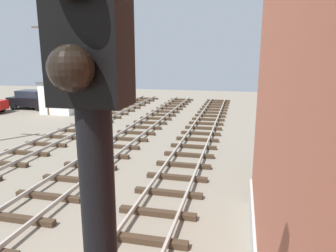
# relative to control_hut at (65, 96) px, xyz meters

# --- Properties ---
(control_hut) EXTENTS (3.00, 3.80, 2.76)m
(control_hut) POSITION_rel_control_hut_xyz_m (0.00, 0.00, 0.00)
(control_hut) COLOR silver
(control_hut) RESTS_ON ground
(parked_car_black) EXTENTS (4.20, 2.04, 1.76)m
(parked_car_black) POSITION_rel_control_hut_xyz_m (-3.82, 0.57, -0.49)
(parked_car_black) COLOR black
(parked_car_black) RESTS_ON ground
(utility_pole_far) EXTENTS (1.80, 0.24, 7.57)m
(utility_pole_far) POSITION_rel_control_hut_xyz_m (-0.53, -1.72, 2.59)
(utility_pole_far) COLOR brown
(utility_pole_far) RESTS_ON ground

